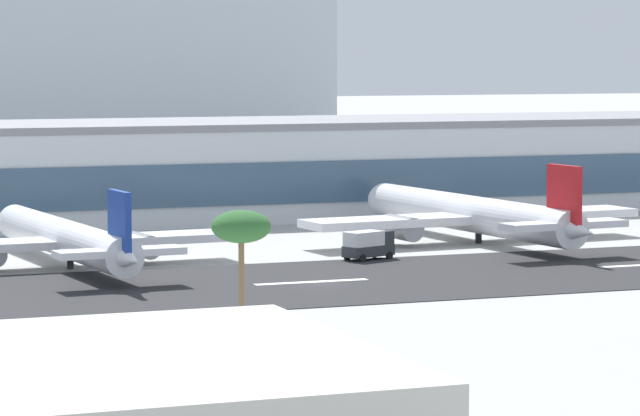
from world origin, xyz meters
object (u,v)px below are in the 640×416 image
(terminal_building, at_px, (162,170))
(palm_tree_0, at_px, (241,228))
(airliner_navy_tail_gate_0, at_px, (69,240))
(distant_hotel_block, at_px, (24,75))
(airliner_red_tail_gate_1, at_px, (478,216))
(service_box_truck_1, at_px, (368,244))

(terminal_building, xyz_separation_m, palm_tree_0, (-22.38, -101.68, 2.37))
(airliner_navy_tail_gate_0, bearing_deg, terminal_building, -30.23)
(distant_hotel_block, relative_size, palm_tree_0, 11.75)
(terminal_building, xyz_separation_m, airliner_navy_tail_gate_0, (-24.58, -50.25, -3.72))
(terminal_building, relative_size, airliner_red_tail_gate_1, 3.67)
(airliner_navy_tail_gate_0, height_order, airliner_red_tail_gate_1, airliner_red_tail_gate_1)
(terminal_building, bearing_deg, palm_tree_0, -102.42)
(terminal_building, xyz_separation_m, airliner_red_tail_gate_1, (27.11, -43.61, -3.41))
(airliner_navy_tail_gate_0, distance_m, service_box_truck_1, 33.10)
(terminal_building, bearing_deg, distant_hotel_block, 87.82)
(distant_hotel_block, xyz_separation_m, service_box_truck_1, (3.70, -172.64, -16.77))
(airliner_navy_tail_gate_0, bearing_deg, distant_hotel_block, -13.97)
(airliner_red_tail_gate_1, xyz_separation_m, palm_tree_0, (-49.50, -58.07, 5.77))
(distant_hotel_block, bearing_deg, airliner_navy_tail_gate_0, -99.81)
(terminal_building, distance_m, airliner_red_tail_gate_1, 51.47)
(airliner_navy_tail_gate_0, distance_m, airliner_red_tail_gate_1, 52.12)
(distant_hotel_block, bearing_deg, service_box_truck_1, -88.77)
(palm_tree_0, bearing_deg, service_box_truck_1, 56.97)
(airliner_red_tail_gate_1, bearing_deg, airliner_navy_tail_gate_0, 92.45)
(distant_hotel_block, relative_size, airliner_red_tail_gate_1, 2.46)
(service_box_truck_1, bearing_deg, palm_tree_0, -144.83)
(distant_hotel_block, bearing_deg, terminal_building, -92.18)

